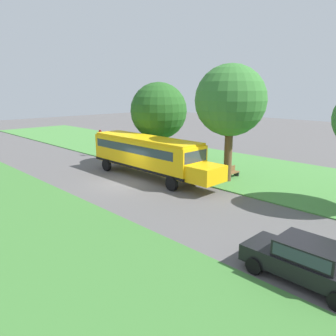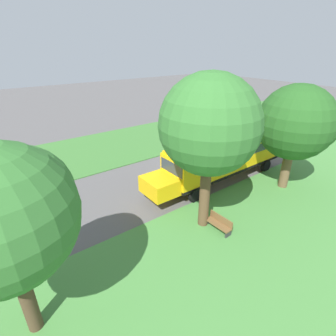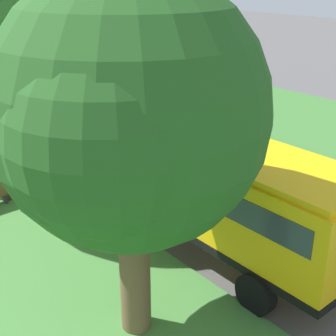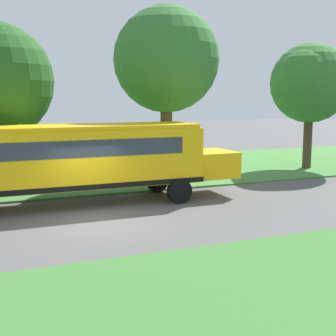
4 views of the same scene
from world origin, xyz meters
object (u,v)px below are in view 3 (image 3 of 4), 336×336
at_px(school_bus, 182,169).
at_px(car_black_nearest, 85,86).
at_px(oak_tree_beside_bus, 125,117).
at_px(car_green_furthest, 1,57).

height_order(school_bus, car_black_nearest, school_bus).
relative_size(school_bus, oak_tree_beside_bus, 1.67).
relative_size(school_bus, car_green_furthest, 2.82).
height_order(car_black_nearest, oak_tree_beside_bus, oak_tree_beside_bus).
bearing_deg(car_black_nearest, school_bus, -110.05).
distance_m(car_black_nearest, oak_tree_beside_bus, 20.52).
bearing_deg(car_green_furthest, oak_tree_beside_bus, -106.80).
relative_size(car_black_nearest, oak_tree_beside_bus, 0.59).
bearing_deg(school_bus, car_black_nearest, 69.95).
height_order(car_black_nearest, car_green_furthest, same).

